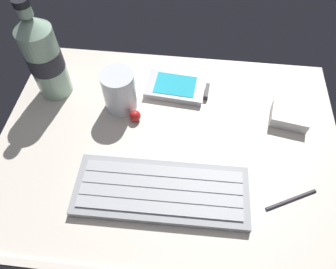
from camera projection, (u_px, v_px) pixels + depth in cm
name	position (u px, v px, depth cm)	size (l,w,h in cm)	color
ground_plane	(168.00, 147.00, 59.10)	(64.00, 48.00, 2.80)	beige
keyboard	(163.00, 191.00, 52.09)	(29.19, 11.52, 1.70)	#93969B
handheld_device	(177.00, 87.00, 65.57)	(13.22, 8.54, 1.50)	#B7BABF
juice_cup	(120.00, 92.00, 60.51)	(6.40, 6.40, 8.50)	silver
water_bottle	(44.00, 57.00, 58.78)	(6.73, 6.73, 20.80)	#9EC1A8
charger_block	(290.00, 116.00, 60.65)	(7.00, 5.60, 2.40)	white
trackball_mouse	(135.00, 116.00, 60.78)	(2.20, 2.20, 2.20)	red
stylus_pen	(292.00, 199.00, 51.74)	(0.70, 0.70, 9.50)	#26262B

